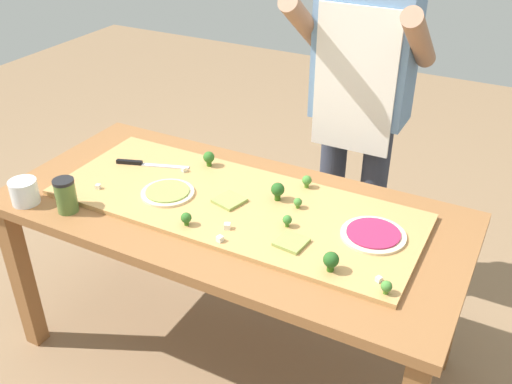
# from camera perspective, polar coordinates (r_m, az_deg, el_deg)

# --- Properties ---
(ground_plane) EXTENTS (8.00, 8.00, 0.00)m
(ground_plane) POSITION_cam_1_polar(r_m,az_deg,el_deg) (2.63, -2.21, -15.37)
(ground_plane) COLOR #896B4C
(prep_table) EXTENTS (1.75, 0.82, 0.75)m
(prep_table) POSITION_cam_1_polar(r_m,az_deg,el_deg) (2.21, -2.54, -3.55)
(prep_table) COLOR brown
(prep_table) RESTS_ON ground
(cutting_board) EXTENTS (1.39, 0.54, 0.02)m
(cutting_board) POSITION_cam_1_polar(r_m,az_deg,el_deg) (2.16, -2.19, -1.20)
(cutting_board) COLOR tan
(cutting_board) RESTS_ON prep_table
(chefs_knife) EXTENTS (0.30, 0.12, 0.02)m
(chefs_knife) POSITION_cam_1_polar(r_m,az_deg,el_deg) (2.45, -11.19, 2.78)
(chefs_knife) COLOR #B7BABF
(chefs_knife) RESTS_ON cutting_board
(pizza_whole_beet_magenta) EXTENTS (0.22, 0.22, 0.02)m
(pizza_whole_beet_magenta) POSITION_cam_1_polar(r_m,az_deg,el_deg) (2.00, 11.53, -4.14)
(pizza_whole_beet_magenta) COLOR beige
(pizza_whole_beet_magenta) RESTS_ON cutting_board
(pizza_whole_pesto_green) EXTENTS (0.20, 0.20, 0.02)m
(pizza_whole_pesto_green) POSITION_cam_1_polar(r_m,az_deg,el_deg) (2.22, -8.74, -0.04)
(pizza_whole_pesto_green) COLOR beige
(pizza_whole_pesto_green) RESTS_ON cutting_board
(pizza_slice_far_right) EXTENTS (0.11, 0.11, 0.01)m
(pizza_slice_far_right) POSITION_cam_1_polar(r_m,az_deg,el_deg) (1.93, 3.52, -4.98)
(pizza_slice_far_right) COLOR #899E4C
(pizza_slice_far_right) RESTS_ON cutting_board
(pizza_slice_center) EXTENTS (0.12, 0.12, 0.01)m
(pizza_slice_center) POSITION_cam_1_polar(r_m,az_deg,el_deg) (2.15, -2.65, -0.84)
(pizza_slice_center) COLOR #899E4C
(pizza_slice_center) RESTS_ON cutting_board
(broccoli_floret_center_left) EXTENTS (0.03, 0.03, 0.04)m
(broccoli_floret_center_left) POSITION_cam_1_polar(r_m,az_deg,el_deg) (2.11, 4.16, -1.03)
(broccoli_floret_center_left) COLOR #487A23
(broccoli_floret_center_left) RESTS_ON cutting_board
(broccoli_floret_front_mid) EXTENTS (0.03, 0.03, 0.04)m
(broccoli_floret_front_mid) POSITION_cam_1_polar(r_m,az_deg,el_deg) (1.76, 12.78, -9.12)
(broccoli_floret_front_mid) COLOR #487A23
(broccoli_floret_front_mid) RESTS_ON cutting_board
(broccoli_floret_back_right) EXTENTS (0.05, 0.05, 0.07)m
(broccoli_floret_back_right) POSITION_cam_1_polar(r_m,az_deg,el_deg) (2.14, 2.16, 0.19)
(broccoli_floret_back_right) COLOR #2C5915
(broccoli_floret_back_right) RESTS_ON cutting_board
(broccoli_floret_back_mid) EXTENTS (0.04, 0.04, 0.05)m
(broccoli_floret_back_mid) POSITION_cam_1_polar(r_m,az_deg,el_deg) (2.02, -6.93, -2.59)
(broccoli_floret_back_mid) COLOR #366618
(broccoli_floret_back_mid) RESTS_ON cutting_board
(broccoli_floret_front_left) EXTENTS (0.05, 0.05, 0.06)m
(broccoli_floret_front_left) POSITION_cam_1_polar(r_m,az_deg,el_deg) (2.39, -4.70, 3.40)
(broccoli_floret_front_left) COLOR #366618
(broccoli_floret_front_left) RESTS_ON cutting_board
(broccoli_floret_center_right) EXTENTS (0.04, 0.04, 0.05)m
(broccoli_floret_center_right) POSITION_cam_1_polar(r_m,az_deg,el_deg) (2.24, 5.06, 1.13)
(broccoli_floret_center_right) COLOR #487A23
(broccoli_floret_center_right) RESTS_ON cutting_board
(broccoli_floret_front_right) EXTENTS (0.05, 0.05, 0.07)m
(broccoli_floret_front_right) POSITION_cam_1_polar(r_m,az_deg,el_deg) (1.81, 7.44, -6.72)
(broccoli_floret_front_right) COLOR #2C5915
(broccoli_floret_front_right) RESTS_ON cutting_board
(broccoli_floret_back_left) EXTENTS (0.03, 0.03, 0.04)m
(broccoli_floret_back_left) POSITION_cam_1_polar(r_m,az_deg,el_deg) (2.00, 3.11, -2.79)
(broccoli_floret_back_left) COLOR #3F7220
(broccoli_floret_back_left) RESTS_ON cutting_board
(cheese_crumble_a) EXTENTS (0.02, 0.02, 0.02)m
(cheese_crumble_a) POSITION_cam_1_polar(r_m,az_deg,el_deg) (1.94, -3.60, -4.64)
(cheese_crumble_a) COLOR white
(cheese_crumble_a) RESTS_ON cutting_board
(cheese_crumble_b) EXTENTS (0.02, 0.02, 0.02)m
(cheese_crumble_b) POSITION_cam_1_polar(r_m,az_deg,el_deg) (1.81, 12.06, -8.44)
(cheese_crumble_b) COLOR silver
(cheese_crumble_b) RESTS_ON cutting_board
(cheese_crumble_c) EXTENTS (0.02, 0.02, 0.02)m
(cheese_crumble_c) POSITION_cam_1_polar(r_m,az_deg,el_deg) (2.37, -7.13, 2.23)
(cheese_crumble_c) COLOR silver
(cheese_crumble_c) RESTS_ON cutting_board
(cheese_crumble_d) EXTENTS (0.03, 0.03, 0.02)m
(cheese_crumble_d) POSITION_cam_1_polar(r_m,az_deg,el_deg) (2.00, -2.86, -3.40)
(cheese_crumble_d) COLOR white
(cheese_crumble_d) RESTS_ON cutting_board
(cheese_crumble_e) EXTENTS (0.02, 0.02, 0.02)m
(cheese_crumble_e) POSITION_cam_1_polar(r_m,az_deg,el_deg) (2.31, -15.36, 0.52)
(cheese_crumble_e) COLOR silver
(cheese_crumble_e) RESTS_ON cutting_board
(flour_cup) EXTENTS (0.10, 0.10, 0.09)m
(flour_cup) POSITION_cam_1_polar(r_m,az_deg,el_deg) (2.33, -21.93, -0.10)
(flour_cup) COLOR white
(flour_cup) RESTS_ON prep_table
(sauce_jar) EXTENTS (0.08, 0.08, 0.13)m
(sauce_jar) POSITION_cam_1_polar(r_m,az_deg,el_deg) (2.21, -18.31, -0.33)
(sauce_jar) COLOR #517033
(sauce_jar) RESTS_ON prep_table
(cook_center) EXTENTS (0.54, 0.39, 1.67)m
(cook_center) POSITION_cam_1_polar(r_m,az_deg,el_deg) (2.51, 10.28, 9.31)
(cook_center) COLOR #333847
(cook_center) RESTS_ON ground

